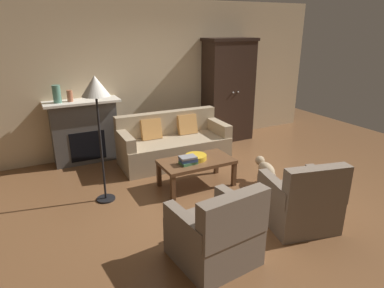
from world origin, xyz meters
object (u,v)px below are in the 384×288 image
Objects in this scene: mantel_vase_jade at (57,94)px; couch at (173,144)px; armoire at (228,90)px; dog at (265,169)px; armchair_near_right at (301,202)px; fireplace at (85,131)px; coffee_table at (197,163)px; book_stack at (188,160)px; armchair_near_left at (216,235)px; fruit_bowl at (196,157)px; floor_lamp at (96,94)px; mantel_vase_terracotta at (70,96)px.

couch is at bearing -21.78° from mantel_vase_jade.
dog is at bearing -107.82° from armoire.
armchair_near_right reaches higher than couch.
fireplace is 2.24× the size of dog.
book_stack reaches higher than coffee_table.
mantel_vase_jade is at bearing 133.31° from coffee_table.
armoire is at bearing 55.53° from armchair_near_left.
couch reaches higher than book_stack.
mantel_vase_jade is (-1.49, 1.85, 0.79)m from book_stack.
armchair_near_left reaches higher than couch.
mantel_vase_jade is at bearing 133.82° from fruit_bowl.
armchair_near_left is at bearing -175.33° from armchair_near_right.
mantel_vase_jade is 4.13m from armchair_near_right.
armchair_near_left is 2.30m from floor_lamp.
fruit_bowl is (-0.09, -1.04, 0.14)m from couch.
mantel_vase_terracotta is 0.22× the size of armchair_near_left.
fireplace is at bearing 126.30° from fruit_bowl.
armchair_near_right is at bearing -61.88° from book_stack.
book_stack is 0.28× the size of armchair_near_right.
armchair_near_right is at bearing -107.92° from armoire.
coffee_table is 1.66m from armchair_near_right.
book_stack is at bearing -59.17° from fireplace.
coffee_table is at bearing -98.96° from fruit_bowl.
floor_lamp is at bearing -92.13° from fireplace.
mantel_vase_jade reaches higher than fireplace.
coffee_table is at bearing 68.51° from armchair_near_left.
mantel_vase_terracotta is at bearing 103.57° from armchair_near_left.
coffee_table is 0.10m from fruit_bowl.
mantel_vase_terracotta is at bearing 129.69° from coffee_table.
fireplace is 0.67m from mantel_vase_terracotta.
fruit_bowl is at bearing -6.95° from floor_lamp.
fruit_bowl is 2.55m from mantel_vase_jade.
armoire is at bearing -1.10° from mantel_vase_terracotta.
armchair_near_right is (0.78, -1.47, -0.16)m from book_stack.
floor_lamp reaches higher than book_stack.
fireplace is at bearing 152.41° from couch.
fireplace is 1.43× the size of armchair_near_left.
dog is at bearing -59.96° from couch.
armoire is at bearing 72.08° from armchair_near_right.
fruit_bowl is (1.30, -1.76, -0.11)m from fireplace.
fruit_bowl reaches higher than coffee_table.
armchair_near_left is (-0.47, -1.57, -0.16)m from book_stack.
mantel_vase_terracotta is 3.63m from armchair_near_left.
mantel_vase_jade is (-1.67, 1.77, 0.90)m from coffee_table.
armoire is 1.85m from couch.
fireplace is 0.65× the size of couch.
fruit_bowl is (-1.65, -1.69, -0.60)m from armoire.
armoire reaches higher than book_stack.
mantel_vase_terracotta is at bearing 155.73° from couch.
armchair_near_left is at bearing -105.20° from couch.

